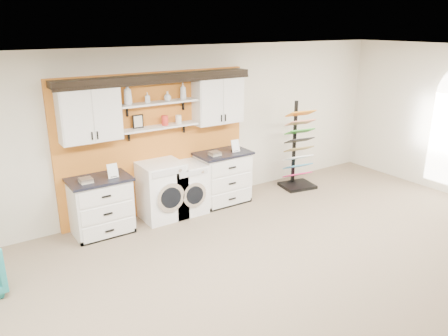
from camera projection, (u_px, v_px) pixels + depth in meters
floor at (322, 336)px, 4.62m from camera, size 10.00×10.00×0.00m
ceiling at (346, 66)px, 3.74m from camera, size 10.00×10.00×0.00m
wall_back at (155, 132)px, 7.34m from camera, size 10.00×0.00×10.00m
accent_panel at (156, 144)px, 7.38m from camera, size 3.40×0.07×2.40m
upper_cabinet_left at (89, 113)px, 6.44m from camera, size 0.90×0.35×0.84m
upper_cabinet_right at (218, 99)px, 7.62m from camera, size 0.90×0.35×0.84m
shelf_lower at (160, 127)px, 7.14m from camera, size 1.32×0.28×0.03m
shelf_upper at (158, 103)px, 7.02m from camera, size 1.32×0.28×0.03m
crown_molding at (157, 77)px, 6.90m from camera, size 3.30×0.41×0.13m
picture_frame at (138, 121)px, 6.96m from camera, size 0.18×0.02×0.22m
canister_red at (165, 120)px, 7.17m from camera, size 0.11×0.11×0.16m
canister_cream at (178, 119)px, 7.30m from camera, size 0.10×0.10×0.14m
base_cabinet_left at (101, 206)px, 6.77m from camera, size 0.93×0.66×0.91m
base_cabinet_right at (223, 177)px, 7.94m from camera, size 0.98×0.66×0.96m
washer at (162, 190)px, 7.30m from camera, size 0.70×0.71×0.97m
dryer at (185, 188)px, 7.54m from camera, size 0.62×0.71×0.87m
sample_rack at (298, 161)px, 8.66m from camera, size 0.71×0.62×1.72m
soap_bottle_a at (128, 94)px, 6.69m from camera, size 0.17×0.17×0.33m
soap_bottle_b at (147, 98)px, 6.89m from camera, size 0.09×0.10×0.16m
soap_bottle_c at (167, 96)px, 7.07m from camera, size 0.15×0.15×0.15m
soap_bottle_d at (183, 91)px, 7.21m from camera, size 0.14×0.14×0.27m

